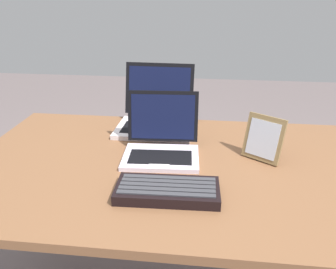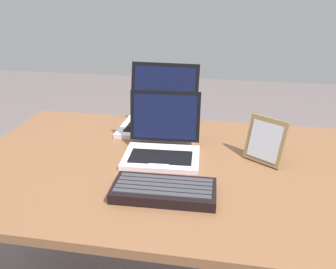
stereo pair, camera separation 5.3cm
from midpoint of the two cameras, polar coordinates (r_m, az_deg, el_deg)
desk at (r=1.17m, az=-0.36°, el=-8.25°), size 1.44×0.84×0.74m
laptop_front at (r=1.17m, az=-2.45°, el=-1.65°), size 0.27×0.24×0.21m
laptop_rear at (r=1.40m, az=-3.22°, el=3.24°), size 0.32×0.29×0.25m
external_keyboard at (r=0.97m, az=-1.49°, el=-9.73°), size 0.31×0.14×0.04m
photo_frame at (r=1.17m, az=15.07°, el=-0.73°), size 0.14×0.11×0.16m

